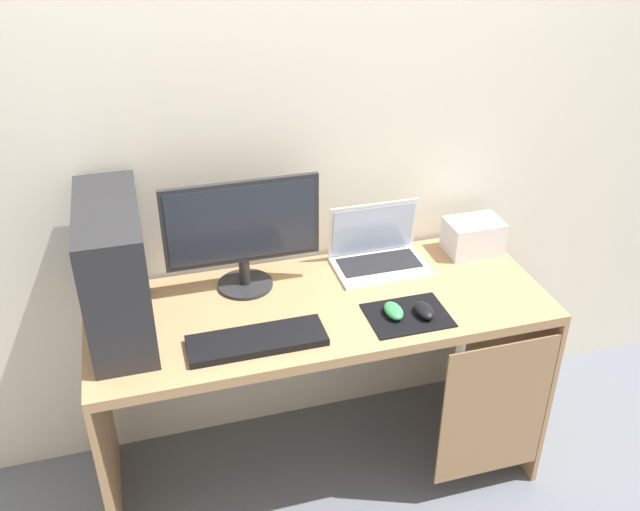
{
  "coord_description": "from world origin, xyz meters",
  "views": [
    {
      "loc": [
        -0.53,
        -1.85,
        2.06
      ],
      "look_at": [
        0.0,
        0.0,
        0.93
      ],
      "focal_mm": 39.55,
      "sensor_mm": 36.0,
      "label": 1
    }
  ],
  "objects_px": {
    "laptop": "(378,253)",
    "projector": "(473,236)",
    "keyboard": "(257,341)",
    "monitor": "(242,232)",
    "pc_tower": "(115,270)",
    "mouse_right": "(424,310)",
    "mouse_left": "(394,311)"
  },
  "relations": [
    {
      "from": "pc_tower",
      "to": "projector",
      "type": "distance_m",
      "value": 1.28
    },
    {
      "from": "pc_tower",
      "to": "projector",
      "type": "xyz_separation_m",
      "value": [
        1.26,
        0.13,
        -0.15
      ]
    },
    {
      "from": "keyboard",
      "to": "monitor",
      "type": "bearing_deg",
      "value": 85.25
    },
    {
      "from": "monitor",
      "to": "mouse_left",
      "type": "bearing_deg",
      "value": -35.47
    },
    {
      "from": "monitor",
      "to": "projector",
      "type": "bearing_deg",
      "value": 0.87
    },
    {
      "from": "laptop",
      "to": "mouse_left",
      "type": "height_order",
      "value": "laptop"
    },
    {
      "from": "mouse_right",
      "to": "laptop",
      "type": "bearing_deg",
      "value": 95.21
    },
    {
      "from": "monitor",
      "to": "keyboard",
      "type": "relative_size",
      "value": 1.23
    },
    {
      "from": "mouse_left",
      "to": "mouse_right",
      "type": "relative_size",
      "value": 1.0
    },
    {
      "from": "laptop",
      "to": "mouse_left",
      "type": "relative_size",
      "value": 3.42
    },
    {
      "from": "laptop",
      "to": "mouse_right",
      "type": "relative_size",
      "value": 3.42
    },
    {
      "from": "pc_tower",
      "to": "projector",
      "type": "relative_size",
      "value": 2.45
    },
    {
      "from": "laptop",
      "to": "projector",
      "type": "distance_m",
      "value": 0.37
    },
    {
      "from": "pc_tower",
      "to": "laptop",
      "type": "height_order",
      "value": "pc_tower"
    },
    {
      "from": "pc_tower",
      "to": "mouse_right",
      "type": "height_order",
      "value": "pc_tower"
    },
    {
      "from": "mouse_right",
      "to": "projector",
      "type": "bearing_deg",
      "value": 45.19
    },
    {
      "from": "keyboard",
      "to": "mouse_right",
      "type": "xyz_separation_m",
      "value": [
        0.54,
        -0.01,
        0.01
      ]
    },
    {
      "from": "laptop",
      "to": "projector",
      "type": "height_order",
      "value": "laptop"
    },
    {
      "from": "monitor",
      "to": "laptop",
      "type": "relative_size",
      "value": 1.57
    },
    {
      "from": "projector",
      "to": "keyboard",
      "type": "xyz_separation_m",
      "value": [
        -0.88,
        -0.33,
        -0.05
      ]
    },
    {
      "from": "pc_tower",
      "to": "mouse_left",
      "type": "relative_size",
      "value": 5.11
    },
    {
      "from": "monitor",
      "to": "mouse_left",
      "type": "height_order",
      "value": "monitor"
    },
    {
      "from": "mouse_left",
      "to": "monitor",
      "type": "bearing_deg",
      "value": 144.53
    },
    {
      "from": "monitor",
      "to": "mouse_right",
      "type": "distance_m",
      "value": 0.64
    },
    {
      "from": "laptop",
      "to": "keyboard",
      "type": "xyz_separation_m",
      "value": [
        -0.51,
        -0.34,
        -0.03
      ]
    },
    {
      "from": "keyboard",
      "to": "mouse_right",
      "type": "distance_m",
      "value": 0.54
    },
    {
      "from": "monitor",
      "to": "keyboard",
      "type": "distance_m",
      "value": 0.38
    },
    {
      "from": "mouse_left",
      "to": "laptop",
      "type": "bearing_deg",
      "value": 78.96
    },
    {
      "from": "laptop",
      "to": "keyboard",
      "type": "distance_m",
      "value": 0.62
    },
    {
      "from": "monitor",
      "to": "projector",
      "type": "xyz_separation_m",
      "value": [
        0.85,
        0.01,
        -0.15
      ]
    },
    {
      "from": "pc_tower",
      "to": "mouse_right",
      "type": "distance_m",
      "value": 0.97
    },
    {
      "from": "monitor",
      "to": "laptop",
      "type": "distance_m",
      "value": 0.51
    }
  ]
}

